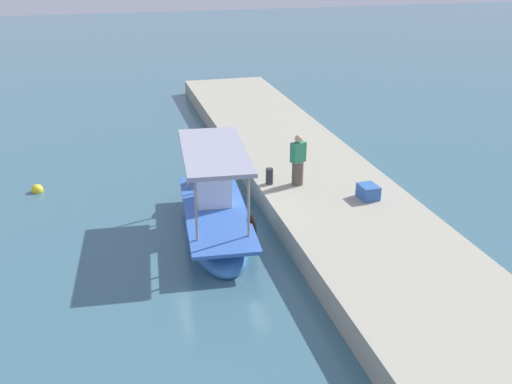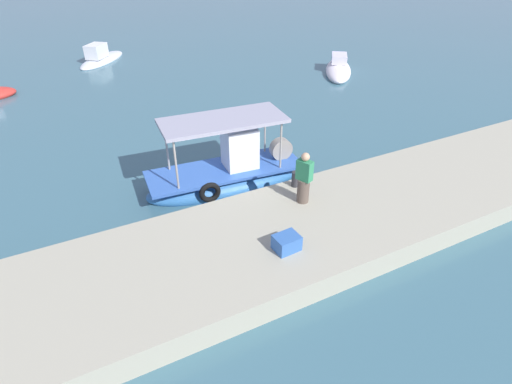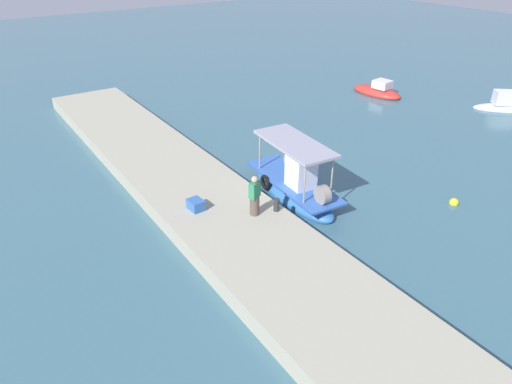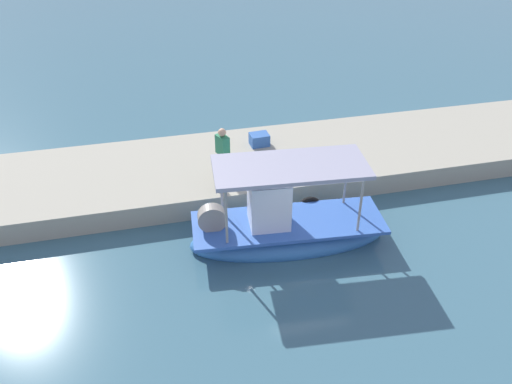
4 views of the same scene
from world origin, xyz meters
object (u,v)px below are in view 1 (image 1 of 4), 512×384
Objects in this scene: marker_buoy at (37,190)px; cargo_crate at (368,192)px; mooring_bollard at (269,176)px; main_fishing_boat at (216,216)px; fisherman_near_bollard at (298,162)px.

cargo_crate is at bearing -115.84° from marker_buoy.
cargo_crate is at bearing -125.75° from mooring_bollard.
mooring_bollard reaches higher than cargo_crate.
main_fishing_boat is 8.89× the size of cargo_crate.
cargo_crate is at bearing -132.91° from fisherman_near_bollard.
fisherman_near_bollard is 2.44m from cargo_crate.
fisherman_near_bollard is 2.55× the size of cargo_crate.
main_fishing_boat is 11.03× the size of mooring_bollard.
fisherman_near_bollard is at bearing 47.09° from cargo_crate.
main_fishing_boat is 7.04m from marker_buoy.
main_fishing_boat is 4.73m from cargo_crate.
fisherman_near_bollard is at bearing -106.69° from mooring_bollard.
main_fishing_boat is 3.48× the size of fisherman_near_bollard.
cargo_crate is 11.24m from marker_buoy.
cargo_crate is 1.63× the size of marker_buoy.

